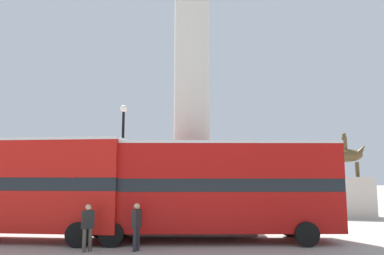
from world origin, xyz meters
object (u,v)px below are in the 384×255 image
object	(u,v)px
pedestrian_by_plinth	(88,225)
street_lamp	(122,163)
equestrian_statue	(347,193)
bus_a	(17,185)
pedestrian_near_lamp	(137,223)
monument_column	(192,114)
bus_b	(207,186)

from	to	relation	value
pedestrian_by_plinth	street_lamp	bearing A→B (deg)	42.73
equestrian_statue	pedestrian_by_plinth	xyz separation A→B (m)	(-14.87, -12.36, -0.68)
bus_a	pedestrian_near_lamp	xyz separation A→B (m)	(5.82, -2.25, -1.44)
pedestrian_near_lamp	street_lamp	bearing A→B (deg)	-141.87
bus_a	pedestrian_by_plinth	bearing A→B (deg)	-25.41
monument_column	equestrian_statue	world-z (taller)	monument_column
pedestrian_by_plinth	pedestrian_near_lamp	bearing A→B (deg)	-39.93
monument_column	bus_b	distance (m)	6.10
pedestrian_near_lamp	pedestrian_by_plinth	size ratio (longest dim) A/B	1.02
street_lamp	pedestrian_by_plinth	bearing A→B (deg)	-92.76
monument_column	pedestrian_by_plinth	distance (m)	9.53
bus_b	pedestrian_near_lamp	size ratio (longest dim) A/B	6.32
street_lamp	bus_b	bearing A→B (deg)	-33.55
monument_column	pedestrian_near_lamp	world-z (taller)	monument_column
monument_column	bus_b	bearing A→B (deg)	-80.77
monument_column	bus_a	bearing A→B (deg)	-150.98
bus_a	street_lamp	distance (m)	5.17
monument_column	bus_b	xyz separation A→B (m)	(0.73, -4.51, -4.04)
monument_column	pedestrian_near_lamp	bearing A→B (deg)	-107.33
monument_column	pedestrian_by_plinth	world-z (taller)	monument_column
equestrian_statue	street_lamp	world-z (taller)	street_lamp
equestrian_statue	street_lamp	bearing A→B (deg)	-138.95
bus_a	pedestrian_near_lamp	size ratio (longest dim) A/B	5.68
bus_a	pedestrian_by_plinth	world-z (taller)	bus_a
bus_a	equestrian_statue	bearing A→B (deg)	33.56
bus_a	pedestrian_by_plinth	distance (m)	4.87
bus_b	street_lamp	xyz separation A→B (m)	(-4.40, 2.92, 1.12)
equestrian_statue	street_lamp	xyz separation A→B (m)	(-14.62, -7.17, 1.83)
bus_a	equestrian_statue	distance (m)	21.33
street_lamp	pedestrian_near_lamp	bearing A→B (deg)	-72.41
bus_b	pedestrian_near_lamp	world-z (taller)	bus_b
pedestrian_near_lamp	pedestrian_by_plinth	bearing A→B (deg)	-64.88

